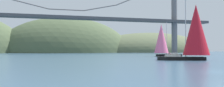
# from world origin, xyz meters

# --- Properties ---
(ground_plane) EXTENTS (360.00, 360.00, 0.00)m
(ground_plane) POSITION_xyz_m (0.00, 0.00, 0.00)
(ground_plane) COLOR #385670
(headland_center) EXTENTS (77.30, 44.00, 41.38)m
(headland_center) POSITION_xyz_m (5.00, 135.00, 0.00)
(headland_center) COLOR #4C5B3D
(headland_center) RESTS_ON ground_plane
(headland_right) EXTENTS (83.71, 44.00, 25.25)m
(headland_right) POSITION_xyz_m (60.00, 135.00, 0.00)
(headland_right) COLOR #5B6647
(headland_right) RESTS_ON ground_plane
(suspension_bridge) EXTENTS (141.88, 6.00, 38.80)m
(suspension_bridge) POSITION_xyz_m (0.00, 95.00, 17.18)
(suspension_bridge) COLOR slate
(suspension_bridge) RESTS_ON ground_plane
(sailboat_pink_spinnaker) EXTENTS (7.74, 4.24, 9.21)m
(sailboat_pink_spinnaker) POSITION_xyz_m (18.78, 44.71, 4.49)
(sailboat_pink_spinnaker) COLOR black
(sailboat_pink_spinnaker) RESTS_ON ground_plane
(sailboat_crimson_sail) EXTENTS (9.58, 6.36, 10.86)m
(sailboat_crimson_sail) POSITION_xyz_m (12.39, 20.86, 5.06)
(sailboat_crimson_sail) COLOR black
(sailboat_crimson_sail) RESTS_ON ground_plane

